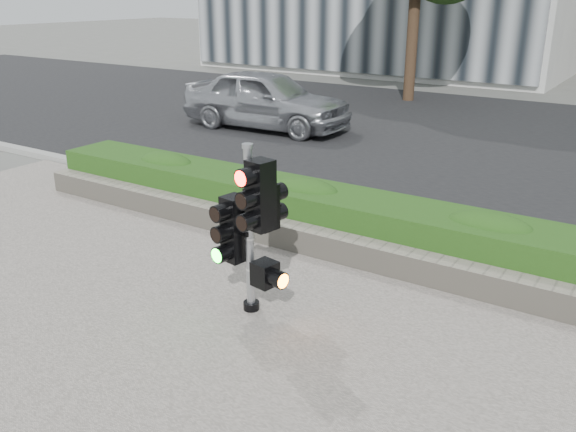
{
  "coord_description": "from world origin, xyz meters",
  "views": [
    {
      "loc": [
        3.26,
        -4.77,
        3.42
      ],
      "look_at": [
        -0.24,
        0.6,
        1.05
      ],
      "focal_mm": 38.0,
      "sensor_mm": 36.0,
      "label": 1
    }
  ],
  "objects": [
    {
      "name": "ground",
      "position": [
        0.0,
        0.0,
        0.0
      ],
      "size": [
        120.0,
        120.0,
        0.0
      ],
      "primitive_type": "plane",
      "color": "#51514C",
      "rests_on": "ground"
    },
    {
      "name": "road",
      "position": [
        0.0,
        10.0,
        0.01
      ],
      "size": [
        60.0,
        13.0,
        0.02
      ],
      "primitive_type": "cube",
      "color": "black",
      "rests_on": "ground"
    },
    {
      "name": "curb",
      "position": [
        0.0,
        3.15,
        0.06
      ],
      "size": [
        60.0,
        0.25,
        0.12
      ],
      "primitive_type": "cube",
      "color": "gray",
      "rests_on": "ground"
    },
    {
      "name": "stone_wall",
      "position": [
        0.0,
        1.9,
        0.2
      ],
      "size": [
        12.0,
        0.32,
        0.34
      ],
      "primitive_type": "cube",
      "color": "gray",
      "rests_on": "sidewalk"
    },
    {
      "name": "hedge",
      "position": [
        0.0,
        2.55,
        0.37
      ],
      "size": [
        12.0,
        1.0,
        0.68
      ],
      "primitive_type": "cube",
      "color": "#387524",
      "rests_on": "sidewalk"
    },
    {
      "name": "traffic_signal",
      "position": [
        -0.4,
        0.16,
        1.09
      ],
      "size": [
        0.69,
        0.54,
        1.92
      ],
      "rotation": [
        0.0,
        0.0,
        -0.18
      ],
      "color": "black",
      "rests_on": "sidewalk"
    },
    {
      "name": "car_silver",
      "position": [
        -5.89,
        8.25,
        0.78
      ],
      "size": [
        4.56,
        1.99,
        1.53
      ],
      "primitive_type": "imported",
      "rotation": [
        0.0,
        0.0,
        1.61
      ],
      "color": "#A8A9AF",
      "rests_on": "road"
    }
  ]
}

